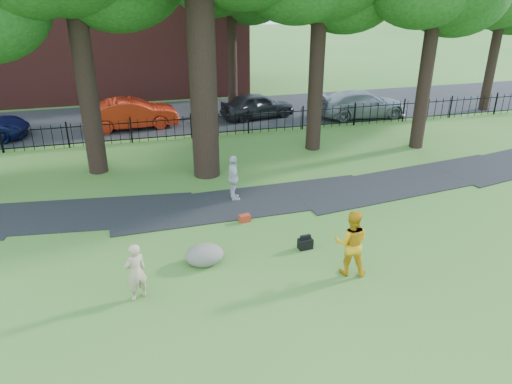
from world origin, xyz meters
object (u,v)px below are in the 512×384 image
object	(u,v)px
woman	(136,272)
boulder	(204,253)
man	(351,243)
red_sedan	(132,114)

from	to	relation	value
woman	boulder	bearing A→B (deg)	-175.27
woman	boulder	size ratio (longest dim) A/B	1.43
man	red_sedan	distance (m)	16.85
woman	man	size ratio (longest dim) A/B	0.83
man	red_sedan	bearing A→B (deg)	-48.73
boulder	red_sedan	xyz separation A→B (m)	(-1.73, 14.31, 0.45)
boulder	woman	bearing A→B (deg)	-147.62
red_sedan	boulder	bearing A→B (deg)	-177.18
woman	man	world-z (taller)	man
woman	red_sedan	size ratio (longest dim) A/B	0.34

